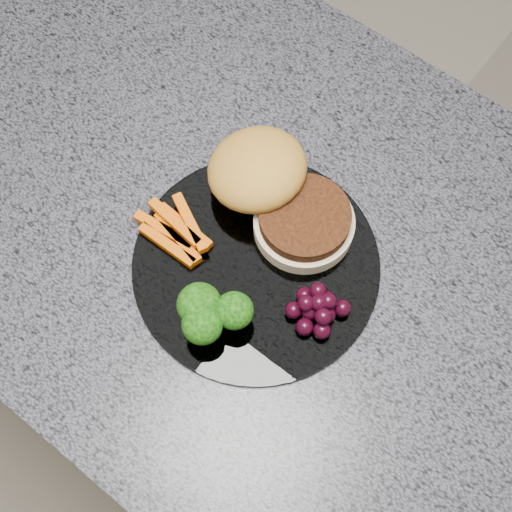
{
  "coord_description": "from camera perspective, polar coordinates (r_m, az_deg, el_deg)",
  "views": [
    {
      "loc": [
        0.28,
        -0.26,
        1.59
      ],
      "look_at": [
        0.1,
        -0.03,
        0.93
      ],
      "focal_mm": 50.0,
      "sensor_mm": 36.0,
      "label": 1
    }
  ],
  "objects": [
    {
      "name": "island_cabinet",
      "position": [
        1.22,
        -2.73,
        -5.3
      ],
      "size": [
        1.2,
        0.6,
        0.86
      ],
      "primitive_type": "cube",
      "color": "brown",
      "rests_on": "ground"
    },
    {
      "name": "countertop",
      "position": [
        0.81,
        -4.13,
        4.55
      ],
      "size": [
        1.2,
        0.6,
        0.04
      ],
      "primitive_type": "cube",
      "color": "#53535E",
      "rests_on": "island_cabinet"
    },
    {
      "name": "plate",
      "position": [
        0.75,
        0.0,
        -0.69
      ],
      "size": [
        0.26,
        0.26,
        0.01
      ],
      "primitive_type": "cylinder",
      "color": "white",
      "rests_on": "countertop"
    },
    {
      "name": "burger",
      "position": [
        0.75,
        1.41,
        5.31
      ],
      "size": [
        0.19,
        0.13,
        0.06
      ],
      "rotation": [
        0.0,
        0.0,
        0.09
      ],
      "color": "beige",
      "rests_on": "plate"
    },
    {
      "name": "carrot_sticks",
      "position": [
        0.76,
        -6.37,
        2.01
      ],
      "size": [
        0.09,
        0.06,
        0.02
      ],
      "rotation": [
        0.0,
        0.0,
        -0.37
      ],
      "color": "#D15603",
      "rests_on": "plate"
    },
    {
      "name": "broccoli",
      "position": [
        0.69,
        -3.71,
        -4.56
      ],
      "size": [
        0.07,
        0.07,
        0.05
      ],
      "rotation": [
        0.0,
        0.0,
        0.29
      ],
      "color": "olive",
      "rests_on": "plate"
    },
    {
      "name": "grape_bunch",
      "position": [
        0.71,
        4.92,
        -4.21
      ],
      "size": [
        0.06,
        0.06,
        0.03
      ],
      "rotation": [
        0.0,
        0.0,
        0.23
      ],
      "color": "black",
      "rests_on": "plate"
    }
  ]
}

